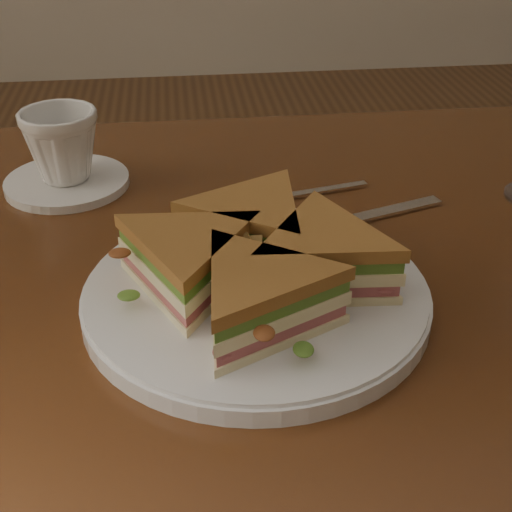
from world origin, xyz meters
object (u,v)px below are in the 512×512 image
object	(u,v)px
plate	(256,296)
spoon	(256,200)
knife	(349,221)
saucer	(67,182)
sandwich_wedges	(256,261)
table	(238,348)
coffee_cup	(62,146)

from	to	relation	value
plate	spoon	bearing A→B (deg)	83.36
knife	saucer	world-z (taller)	saucer
saucer	sandwich_wedges	bearing A→B (deg)	-53.71
sandwich_wedges	saucer	size ratio (longest dim) A/B	1.89
table	coffee_cup	distance (m)	0.31
sandwich_wedges	plate	bearing A→B (deg)	-135.00
spoon	knife	distance (m)	0.11
sandwich_wedges	table	bearing A→B (deg)	100.41
table	saucer	xyz separation A→B (m)	(-0.18, 0.20, 0.10)
knife	saucer	distance (m)	0.33
table	knife	bearing A→B (deg)	30.41
coffee_cup	sandwich_wedges	bearing A→B (deg)	-58.76
plate	sandwich_wedges	bearing A→B (deg)	45.00
spoon	coffee_cup	bearing A→B (deg)	149.05
table	spoon	bearing A→B (deg)	75.62
table	knife	xyz separation A→B (m)	(0.13, 0.07, 0.10)
plate	coffee_cup	xyz separation A→B (m)	(-0.19, 0.26, 0.04)
table	sandwich_wedges	size ratio (longest dim) A/B	4.41
table	spoon	distance (m)	0.17
plate	knife	bearing A→B (deg)	49.36
plate	saucer	xyz separation A→B (m)	(-0.19, 0.26, -0.00)
table	spoon	world-z (taller)	spoon
coffee_cup	saucer	bearing A→B (deg)	0.00
plate	coffee_cup	world-z (taller)	coffee_cup
knife	plate	bearing A→B (deg)	-148.53
sandwich_wedges	saucer	distance (m)	0.33
knife	coffee_cup	bearing A→B (deg)	139.90
spoon	sandwich_wedges	bearing A→B (deg)	-109.38
table	saucer	size ratio (longest dim) A/B	8.33
plate	sandwich_wedges	xyz separation A→B (m)	(0.00, 0.00, 0.04)
plate	table	bearing A→B (deg)	100.41
table	coffee_cup	size ratio (longest dim) A/B	13.56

